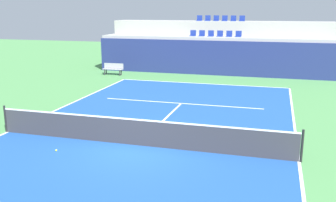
# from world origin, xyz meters

# --- Properties ---
(ground_plane) EXTENTS (80.00, 80.00, 0.00)m
(ground_plane) POSITION_xyz_m (0.00, 0.00, 0.00)
(ground_plane) COLOR #4C8C4C
(court_surface) EXTENTS (11.00, 24.00, 0.01)m
(court_surface) POSITION_xyz_m (0.00, 0.00, 0.01)
(court_surface) COLOR #1E4C99
(court_surface) RESTS_ON ground_plane
(baseline_far) EXTENTS (11.00, 0.10, 0.00)m
(baseline_far) POSITION_xyz_m (0.00, 11.95, 0.01)
(baseline_far) COLOR white
(baseline_far) RESTS_ON court_surface
(sideline_left) EXTENTS (0.10, 24.00, 0.00)m
(sideline_left) POSITION_xyz_m (-5.45, 0.00, 0.01)
(sideline_left) COLOR white
(sideline_left) RESTS_ON court_surface
(sideline_right) EXTENTS (0.10, 24.00, 0.00)m
(sideline_right) POSITION_xyz_m (5.45, 0.00, 0.01)
(sideline_right) COLOR white
(sideline_right) RESTS_ON court_surface
(service_line_far) EXTENTS (8.26, 0.10, 0.00)m
(service_line_far) POSITION_xyz_m (0.00, 6.40, 0.01)
(service_line_far) COLOR white
(service_line_far) RESTS_ON court_surface
(centre_service_line) EXTENTS (0.10, 6.40, 0.00)m
(centre_service_line) POSITION_xyz_m (0.00, 3.20, 0.01)
(centre_service_line) COLOR white
(centre_service_line) RESTS_ON court_surface
(back_wall) EXTENTS (17.46, 0.30, 2.50)m
(back_wall) POSITION_xyz_m (0.00, 15.49, 1.25)
(back_wall) COLOR navy
(back_wall) RESTS_ON ground_plane
(stands_tier_lower) EXTENTS (17.46, 2.40, 2.71)m
(stands_tier_lower) POSITION_xyz_m (0.00, 16.84, 1.36)
(stands_tier_lower) COLOR #9E9E99
(stands_tier_lower) RESTS_ON ground_plane
(stands_tier_upper) EXTENTS (17.46, 2.40, 3.78)m
(stands_tier_upper) POSITION_xyz_m (0.00, 19.24, 1.89)
(stands_tier_upper) COLOR #9E9E99
(stands_tier_upper) RESTS_ON ground_plane
(seating_row_lower) EXTENTS (3.90, 0.44, 0.44)m
(seating_row_lower) POSITION_xyz_m (0.00, 16.94, 2.84)
(seating_row_lower) COLOR navy
(seating_row_lower) RESTS_ON stands_tier_lower
(seating_row_upper) EXTENTS (3.90, 0.44, 0.44)m
(seating_row_upper) POSITION_xyz_m (0.00, 19.34, 3.91)
(seating_row_upper) COLOR navy
(seating_row_upper) RESTS_ON stands_tier_upper
(tennis_net) EXTENTS (11.08, 0.08, 1.07)m
(tennis_net) POSITION_xyz_m (0.00, 0.00, 0.51)
(tennis_net) COLOR black
(tennis_net) RESTS_ON court_surface
(player_bench) EXTENTS (1.50, 0.40, 0.85)m
(player_bench) POSITION_xyz_m (-6.91, 13.47, 0.51)
(player_bench) COLOR #99999E
(player_bench) RESTS_ON ground_plane
(tennis_ball_1) EXTENTS (0.07, 0.07, 0.07)m
(tennis_ball_1) POSITION_xyz_m (-2.46, -1.32, 0.04)
(tennis_ball_1) COLOR #CCE033
(tennis_ball_1) RESTS_ON court_surface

